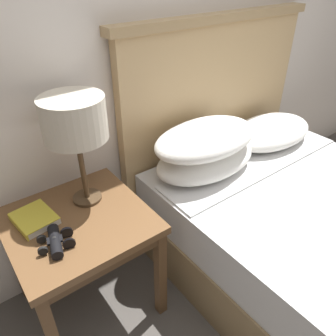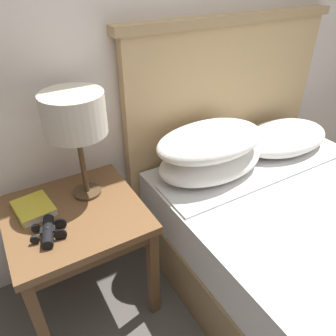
{
  "view_description": "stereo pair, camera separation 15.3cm",
  "coord_description": "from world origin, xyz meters",
  "px_view_note": "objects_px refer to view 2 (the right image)",
  "views": [
    {
      "loc": [
        -0.91,
        -0.34,
        1.51
      ],
      "look_at": [
        -0.14,
        0.69,
        0.67
      ],
      "focal_mm": 35.0,
      "sensor_mm": 36.0,
      "label": 1
    },
    {
      "loc": [
        -0.79,
        -0.42,
        1.51
      ],
      "look_at": [
        -0.14,
        0.69,
        0.67
      ],
      "focal_mm": 35.0,
      "sensor_mm": 36.0,
      "label": 2
    }
  ],
  "objects_px": {
    "table_lamp": "(74,116)",
    "binoculars_pair": "(48,231)",
    "nightstand": "(76,223)",
    "bed": "(317,246)",
    "book_on_nightstand": "(33,208)"
  },
  "relations": [
    {
      "from": "bed",
      "to": "binoculars_pair",
      "type": "xyz_separation_m",
      "value": [
        -1.13,
        0.45,
        0.28
      ]
    },
    {
      "from": "bed",
      "to": "table_lamp",
      "type": "xyz_separation_m",
      "value": [
        -0.91,
        0.64,
        0.64
      ]
    },
    {
      "from": "table_lamp",
      "to": "binoculars_pair",
      "type": "relative_size",
      "value": 2.96
    },
    {
      "from": "bed",
      "to": "book_on_nightstand",
      "type": "distance_m",
      "value": 1.34
    },
    {
      "from": "bed",
      "to": "book_on_nightstand",
      "type": "height_order",
      "value": "bed"
    },
    {
      "from": "table_lamp",
      "to": "book_on_nightstand",
      "type": "bearing_deg",
      "value": -177.97
    },
    {
      "from": "book_on_nightstand",
      "to": "table_lamp",
      "type": "bearing_deg",
      "value": 2.03
    },
    {
      "from": "nightstand",
      "to": "bed",
      "type": "relative_size",
      "value": 0.32
    },
    {
      "from": "bed",
      "to": "book_on_nightstand",
      "type": "relative_size",
      "value": 9.25
    },
    {
      "from": "book_on_nightstand",
      "to": "binoculars_pair",
      "type": "distance_m",
      "value": 0.19
    },
    {
      "from": "nightstand",
      "to": "binoculars_pair",
      "type": "xyz_separation_m",
      "value": [
        -0.13,
        -0.1,
        0.1
      ]
    },
    {
      "from": "nightstand",
      "to": "book_on_nightstand",
      "type": "bearing_deg",
      "value": 151.55
    },
    {
      "from": "table_lamp",
      "to": "nightstand",
      "type": "bearing_deg",
      "value": -137.19
    },
    {
      "from": "nightstand",
      "to": "table_lamp",
      "type": "bearing_deg",
      "value": 42.81
    },
    {
      "from": "bed",
      "to": "binoculars_pair",
      "type": "relative_size",
      "value": 11.05
    }
  ]
}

